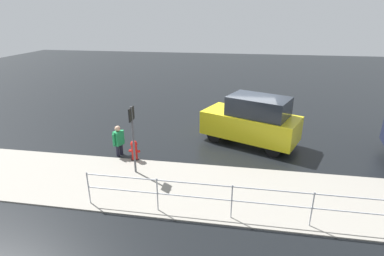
{
  "coord_description": "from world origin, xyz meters",
  "views": [
    {
      "loc": [
        0.3,
        12.21,
        5.18
      ],
      "look_at": [
        2.12,
        1.23,
        0.9
      ],
      "focal_mm": 28.0,
      "sensor_mm": 36.0,
      "label": 1
    }
  ],
  "objects_px": {
    "fire_hydrant": "(134,151)",
    "pedestrian": "(119,139)",
    "moving_hatchback": "(252,120)",
    "sign_post": "(133,131)"
  },
  "relations": [
    {
      "from": "moving_hatchback",
      "to": "pedestrian",
      "type": "height_order",
      "value": "moving_hatchback"
    },
    {
      "from": "fire_hydrant",
      "to": "sign_post",
      "type": "height_order",
      "value": "sign_post"
    },
    {
      "from": "pedestrian",
      "to": "sign_post",
      "type": "height_order",
      "value": "sign_post"
    },
    {
      "from": "fire_hydrant",
      "to": "sign_post",
      "type": "distance_m",
      "value": 1.52
    },
    {
      "from": "fire_hydrant",
      "to": "sign_post",
      "type": "bearing_deg",
      "value": 111.11
    },
    {
      "from": "fire_hydrant",
      "to": "pedestrian",
      "type": "relative_size",
      "value": 0.66
    },
    {
      "from": "moving_hatchback",
      "to": "pedestrian",
      "type": "xyz_separation_m",
      "value": [
        5.05,
        2.02,
        -0.34
      ]
    },
    {
      "from": "pedestrian",
      "to": "sign_post",
      "type": "xyz_separation_m",
      "value": [
        -1.08,
        1.23,
        0.9
      ]
    },
    {
      "from": "moving_hatchback",
      "to": "sign_post",
      "type": "bearing_deg",
      "value": 39.3
    },
    {
      "from": "pedestrian",
      "to": "sign_post",
      "type": "bearing_deg",
      "value": 131.25
    }
  ]
}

